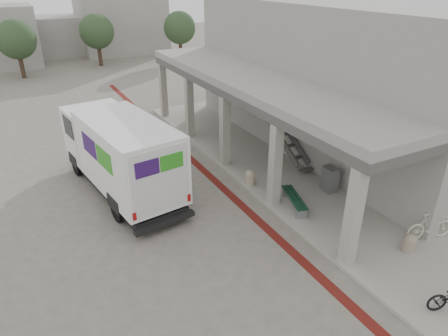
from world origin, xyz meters
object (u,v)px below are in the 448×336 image
utility_cabinet (330,179)px  bicycle_cream (430,226)px  bench (294,200)px  fedex_truck (119,152)px

utility_cabinet → bicycle_cream: size_ratio=0.62×
bench → utility_cabinet: bearing=28.1°
fedex_truck → utility_cabinet: size_ratio=7.61×
bench → utility_cabinet: utility_cabinet is taller
bicycle_cream → fedex_truck: bearing=60.6°
bicycle_cream → bench: bearing=52.9°
utility_cabinet → bench: bearing=-166.1°
utility_cabinet → bicycle_cream: bearing=-76.8°
utility_cabinet → fedex_truck: bearing=153.8°
fedex_truck → bicycle_cream: 11.64m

